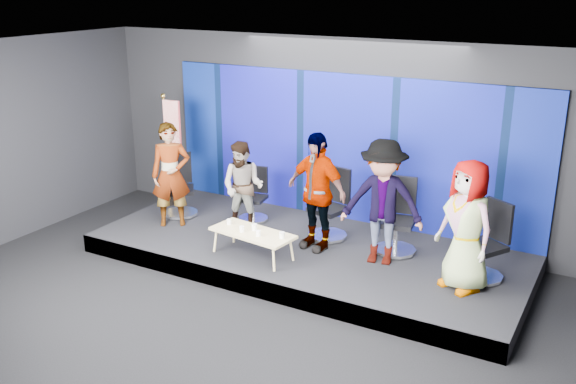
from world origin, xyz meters
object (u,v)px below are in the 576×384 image
object	(u,v)px
panelist_b	(243,186)
chair_e	(485,254)
chair_c	(330,215)
flag_stand	(171,147)
panelist_e	(467,226)
mug_b	(242,229)
coffee_table	(253,234)
mug_c	(254,227)
mug_e	(282,235)
mug_a	(229,222)
chair_a	(180,195)
chair_d	(397,228)
panelist_c	(316,191)
panelist_d	(382,202)
mug_d	(258,233)
panelist_a	(171,175)
chair_b	(254,203)

from	to	relation	value
panelist_b	chair_e	xyz separation A→B (m)	(4.08, 0.10, -0.40)
chair_c	flag_stand	bearing A→B (deg)	-167.07
panelist_e	mug_b	distance (m)	3.36
coffee_table	mug_c	xyz separation A→B (m)	(-0.00, 0.06, 0.09)
panelist_b	mug_e	size ratio (longest dim) A/B	15.77
chair_c	mug_a	size ratio (longest dim) A/B	13.66
chair_e	mug_c	world-z (taller)	chair_e
panelist_e	coffee_table	size ratio (longest dim) A/B	1.33
coffee_table	mug_c	world-z (taller)	mug_c
chair_a	chair_d	xyz separation A→B (m)	(4.05, 0.34, 0.02)
panelist_c	panelist_e	xyz separation A→B (m)	(2.44, -0.28, -0.02)
panelist_e	mug_a	world-z (taller)	panelist_e
panelist_d	mug_a	bearing A→B (deg)	-172.21
panelist_c	chair_a	bearing A→B (deg)	-170.20
mug_b	mug_c	size ratio (longest dim) A/B	0.89
coffee_table	mug_a	distance (m)	0.50
mug_c	mug_e	xyz separation A→B (m)	(0.53, -0.07, -0.00)
mug_c	mug_d	size ratio (longest dim) A/B	1.12
panelist_c	panelist_e	size ratio (longest dim) A/B	1.02
coffee_table	chair_e	bearing A→B (deg)	16.58
panelist_c	panelist_d	world-z (taller)	panelist_d
chair_a	flag_stand	size ratio (longest dim) A/B	0.53
chair_c	mug_c	xyz separation A→B (m)	(-0.71, -1.25, 0.08)
chair_a	flag_stand	distance (m)	0.95
panelist_a	panelist_d	world-z (taller)	panelist_d
panelist_a	mug_e	xyz separation A→B (m)	(2.49, -0.50, -0.45)
chair_d	mug_b	bearing A→B (deg)	-155.02
panelist_c	panelist_e	bearing A→B (deg)	6.37
mug_b	mug_c	bearing A→B (deg)	46.12
panelist_d	coffee_table	bearing A→B (deg)	-165.72
mug_b	flag_stand	world-z (taller)	flag_stand
panelist_a	mug_d	distance (m)	2.26
panelist_b	mug_a	bearing A→B (deg)	-82.00
chair_c	chair_e	xyz separation A→B (m)	(2.63, -0.32, -0.01)
chair_b	mug_d	xyz separation A→B (m)	(1.01, -1.49, 0.14)
panelist_c	flag_stand	world-z (taller)	flag_stand
flag_stand	mug_a	bearing A→B (deg)	-32.57
chair_e	mug_a	xyz separation A→B (m)	(-3.82, -0.91, 0.08)
mug_d	flag_stand	distance (m)	3.20
chair_d	mug_c	xyz separation A→B (m)	(-1.89, -1.23, 0.07)
chair_e	panelist_c	bearing A→B (deg)	-145.20
panelist_c	coffee_table	bearing A→B (deg)	-118.11
panelist_e	mug_d	distance (m)	3.06
panelist_d	chair_b	bearing A→B (deg)	158.15
chair_b	flag_stand	xyz separation A→B (m)	(-1.78, -0.08, 0.82)
panelist_e	panelist_d	bearing A→B (deg)	-160.56
chair_a	mug_d	bearing A→B (deg)	-61.85
chair_a	panelist_b	world-z (taller)	panelist_b
panelist_a	panelist_b	bearing A→B (deg)	-19.25
chair_d	mug_e	xyz separation A→B (m)	(-1.35, -1.30, 0.07)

